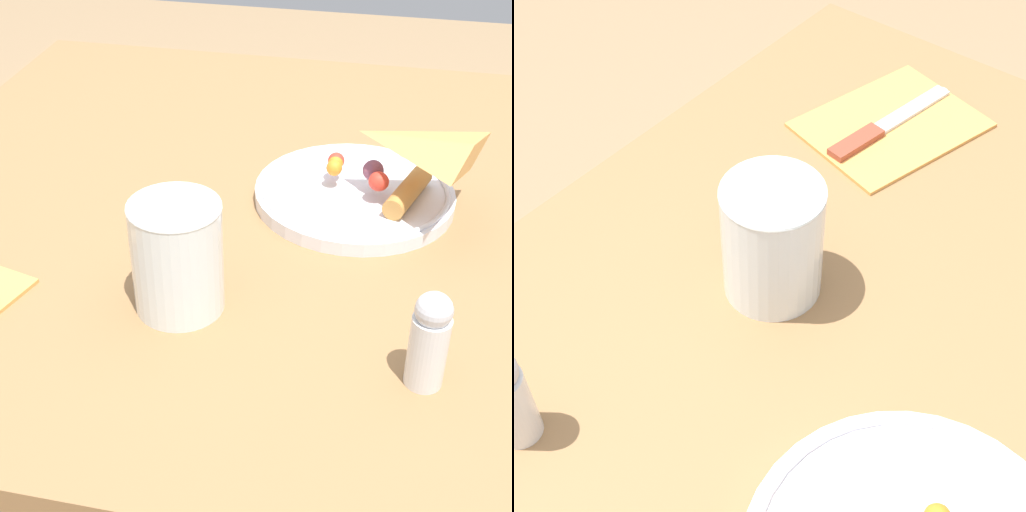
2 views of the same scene
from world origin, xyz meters
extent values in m
cube|color=brown|center=(0.49, 0.40, 0.35)|extent=(0.06, 0.06, 0.70)
cylinder|color=white|center=(0.12, 0.21, 0.78)|extent=(0.08, 0.08, 0.11)
cylinder|color=#F4CC66|center=(0.12, 0.21, 0.77)|extent=(0.07, 0.07, 0.08)
torus|color=white|center=(0.12, 0.21, 0.84)|extent=(0.09, 0.09, 0.00)
cube|color=#E59E4C|center=(0.37, 0.25, 0.73)|extent=(0.21, 0.18, 0.00)
cube|color=#99422D|center=(0.31, 0.26, 0.73)|extent=(0.07, 0.03, 0.01)
cube|color=silver|center=(0.40, 0.24, 0.73)|extent=(0.11, 0.03, 0.00)
ellipsoid|color=silver|center=(0.45, 0.24, 0.73)|extent=(0.02, 0.02, 0.00)
camera|label=1|loc=(-0.08, 0.77, 1.19)|focal=55.00mm
camera|label=2|loc=(-0.23, -0.06, 1.25)|focal=55.00mm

